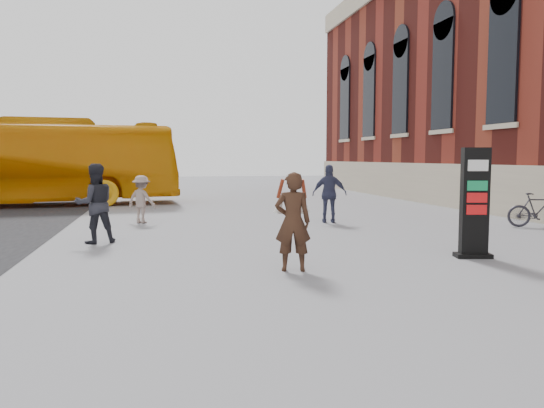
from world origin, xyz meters
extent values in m
plane|color=#9E9EA3|center=(0.00, 0.00, 0.00)|extent=(100.00, 100.00, 0.00)
cube|color=beige|center=(9.44, 6.00, 0.90)|extent=(0.18, 44.00, 1.80)
cube|color=black|center=(4.02, 1.03, 1.13)|extent=(0.58, 0.34, 2.26)
cube|color=black|center=(4.02, 1.03, 0.05)|extent=(0.78, 0.51, 0.09)
cube|color=white|center=(4.02, 1.03, 1.90)|extent=(0.45, 0.34, 0.23)
cube|color=#0E6C3D|center=(4.02, 1.03, 1.49)|extent=(0.45, 0.34, 0.20)
cube|color=#AB0E0F|center=(4.02, 1.03, 1.25)|extent=(0.45, 0.34, 0.20)
cube|color=#AB0E0F|center=(4.02, 1.03, 1.00)|extent=(0.45, 0.34, 0.20)
imported|color=#392318|center=(0.07, 0.56, 0.90)|extent=(0.72, 0.55, 1.80)
cylinder|color=white|center=(0.07, 0.56, 1.71)|extent=(0.25, 0.25, 0.06)
cone|color=white|center=(0.33, 0.78, 1.22)|extent=(0.28, 0.26, 0.44)
cylinder|color=maroon|center=(0.33, 0.78, 1.48)|extent=(0.16, 0.14, 0.37)
cone|color=white|center=(-0.09, 0.86, 1.22)|extent=(0.26, 0.28, 0.44)
cylinder|color=maroon|center=(-0.09, 0.86, 1.48)|extent=(0.14, 0.16, 0.37)
imported|color=orange|center=(-8.15, 15.62, 1.85)|extent=(13.50, 4.38, 3.69)
imported|color=#25262E|center=(-3.79, 4.58, 0.96)|extent=(1.10, 0.97, 1.91)
imported|color=gray|center=(-2.83, 8.38, 0.75)|extent=(1.11, 1.00, 1.50)
imported|color=#363957|center=(2.97, 7.27, 0.92)|extent=(1.16, 0.72, 1.83)
imported|color=#28262F|center=(8.60, 4.87, 0.51)|extent=(1.75, 1.10, 1.02)
camera|label=1|loc=(-2.27, -8.64, 2.05)|focal=35.00mm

